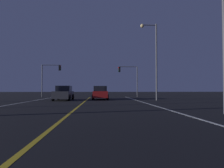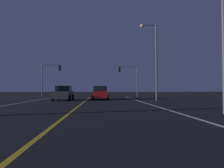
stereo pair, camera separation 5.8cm
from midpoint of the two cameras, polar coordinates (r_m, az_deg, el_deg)
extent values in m
cube|color=silver|center=(13.38, 15.23, -7.01)|extent=(0.16, 39.18, 0.01)
cube|color=gold|center=(12.78, -10.82, -7.29)|extent=(0.16, 39.18, 0.01)
cylinder|color=black|center=(22.10, -12.32, -3.98)|extent=(0.22, 0.68, 0.68)
cylinder|color=black|center=(22.45, -16.88, -3.91)|extent=(0.22, 0.68, 0.68)
cylinder|color=black|center=(24.77, -11.36, -3.72)|extent=(0.22, 0.68, 0.68)
cylinder|color=black|center=(25.08, -15.45, -3.67)|extent=(0.22, 0.68, 0.68)
cube|color=#38383D|center=(23.57, -13.98, -3.04)|extent=(1.80, 4.30, 0.80)
cube|color=black|center=(23.81, -13.86, -1.29)|extent=(1.60, 2.10, 0.64)
cube|color=red|center=(25.55, -11.80, -2.71)|extent=(0.24, 0.08, 0.16)
cube|color=red|center=(25.75, -14.44, -2.69)|extent=(0.24, 0.08, 0.16)
cylinder|color=black|center=(26.25, -5.41, -3.63)|extent=(0.22, 0.68, 0.68)
cylinder|color=black|center=(26.25, -1.47, -3.63)|extent=(0.22, 0.68, 0.68)
cylinder|color=black|center=(23.55, -5.63, -3.86)|extent=(0.22, 0.68, 0.68)
cylinder|color=black|center=(23.55, -1.24, -3.87)|extent=(0.22, 0.68, 0.68)
cube|color=maroon|center=(24.87, -3.44, -3.01)|extent=(1.80, 4.30, 0.80)
cube|color=black|center=(24.62, -3.43, -1.34)|extent=(1.60, 2.10, 0.64)
cube|color=red|center=(22.78, -4.94, -2.88)|extent=(0.24, 0.08, 0.16)
cube|color=red|center=(22.78, -1.92, -2.89)|extent=(0.24, 0.08, 0.16)
cylinder|color=#4C4C51|center=(33.34, 7.47, 0.68)|extent=(0.14, 0.14, 5.18)
cylinder|color=#4C4C51|center=(33.28, 4.89, 5.06)|extent=(3.02, 0.10, 0.10)
cube|color=black|center=(33.05, 2.29, 4.32)|extent=(0.28, 0.36, 0.90)
sphere|color=red|center=(33.06, 2.01, 4.84)|extent=(0.20, 0.20, 0.20)
sphere|color=#3C2706|center=(33.03, 2.01, 4.32)|extent=(0.20, 0.20, 0.20)
sphere|color=#063816|center=(33.00, 2.01, 3.81)|extent=(0.20, 0.20, 0.20)
cylinder|color=#4C4C51|center=(34.10, -19.79, 0.87)|extent=(0.14, 0.14, 5.37)
cylinder|color=#4C4C51|center=(33.94, -17.42, 5.32)|extent=(2.86, 0.10, 0.10)
cube|color=black|center=(33.57, -15.04, 4.61)|extent=(0.28, 0.36, 0.90)
sphere|color=red|center=(33.58, -14.77, 5.12)|extent=(0.20, 0.20, 0.20)
sphere|color=#3C2706|center=(33.54, -14.77, 4.61)|extent=(0.20, 0.20, 0.20)
sphere|color=#063816|center=(33.51, -14.78, 4.10)|extent=(0.20, 0.20, 0.20)
cylinder|color=#4C4C51|center=(11.98, 30.08, 10.75)|extent=(0.18, 0.18, 7.60)
cylinder|color=#4C4C51|center=(23.13, 12.95, 6.31)|extent=(0.18, 0.18, 8.88)
cylinder|color=#4C4C51|center=(23.88, 10.90, 16.62)|extent=(1.65, 0.10, 0.10)
sphere|color=#F9D88C|center=(23.67, 8.88, 16.53)|extent=(0.44, 0.44, 0.44)
camera|label=1|loc=(0.03, -93.49, 0.10)|focal=31.15mm
camera|label=2|loc=(0.03, 86.51, -0.10)|focal=31.15mm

